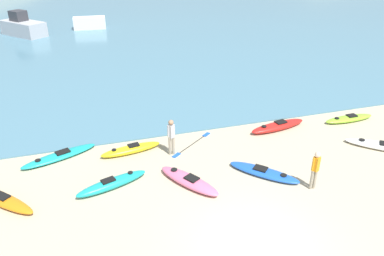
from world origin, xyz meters
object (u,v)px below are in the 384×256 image
(person_near_foreground, at_px, (315,168))
(moored_boat_0, at_px, (23,27))
(kayak_on_sand_3, at_px, (382,146))
(kayak_on_sand_7, at_px, (349,119))
(kayak_on_sand_0, at_px, (112,183))
(person_near_waterline, at_px, (171,135))
(kayak_on_sand_4, at_px, (278,126))
(loose_paddle, at_px, (192,144))
(kayak_on_sand_2, at_px, (264,172))
(kayak_on_sand_5, at_px, (131,149))
(moored_boat_1, at_px, (90,23))
(kayak_on_sand_8, at_px, (60,156))
(kayak_on_sand_6, at_px, (189,181))

(person_near_foreground, height_order, moored_boat_0, moored_boat_0)
(kayak_on_sand_3, relative_size, kayak_on_sand_7, 1.04)
(kayak_on_sand_0, relative_size, kayak_on_sand_7, 1.03)
(person_near_waterline, bearing_deg, kayak_on_sand_3, -14.08)
(kayak_on_sand_4, height_order, loose_paddle, kayak_on_sand_4)
(kayak_on_sand_2, height_order, loose_paddle, kayak_on_sand_2)
(kayak_on_sand_2, height_order, kayak_on_sand_7, kayak_on_sand_7)
(kayak_on_sand_5, distance_m, moored_boat_1, 25.76)
(kayak_on_sand_7, xyz_separation_m, loose_paddle, (-8.42, 0.00, -0.12))
(kayak_on_sand_0, relative_size, person_near_foreground, 1.80)
(kayak_on_sand_3, bearing_deg, kayak_on_sand_5, 164.80)
(moored_boat_1, height_order, loose_paddle, moored_boat_1)
(kayak_on_sand_4, relative_size, kayak_on_sand_7, 1.14)
(person_near_waterline, relative_size, moored_boat_0, 0.35)
(moored_boat_1, bearing_deg, moored_boat_0, -170.34)
(moored_boat_1, bearing_deg, kayak_on_sand_7, -66.27)
(kayak_on_sand_4, distance_m, moored_boat_1, 26.68)
(kayak_on_sand_4, xyz_separation_m, kayak_on_sand_8, (-10.22, 0.28, -0.05))
(kayak_on_sand_0, relative_size, kayak_on_sand_3, 0.99)
(kayak_on_sand_2, bearing_deg, kayak_on_sand_3, 3.30)
(kayak_on_sand_3, height_order, person_near_waterline, person_near_waterline)
(person_near_foreground, bearing_deg, kayak_on_sand_0, 162.46)
(kayak_on_sand_4, bearing_deg, kayak_on_sand_0, -163.42)
(moored_boat_1, bearing_deg, kayak_on_sand_5, -89.58)
(moored_boat_1, bearing_deg, kayak_on_sand_4, -73.83)
(kayak_on_sand_3, relative_size, kayak_on_sand_5, 1.05)
(kayak_on_sand_8, bearing_deg, kayak_on_sand_6, -35.74)
(kayak_on_sand_3, distance_m, loose_paddle, 8.49)
(kayak_on_sand_5, bearing_deg, kayak_on_sand_0, -114.51)
(moored_boat_0, relative_size, loose_paddle, 2.03)
(kayak_on_sand_4, xyz_separation_m, kayak_on_sand_5, (-7.24, -0.13, -0.01))
(kayak_on_sand_4, relative_size, kayak_on_sand_8, 0.97)
(kayak_on_sand_8, bearing_deg, person_near_waterline, -12.75)
(kayak_on_sand_4, xyz_separation_m, moored_boat_1, (-7.43, 25.62, 0.48))
(kayak_on_sand_0, xyz_separation_m, kayak_on_sand_6, (2.82, -0.65, -0.02))
(kayak_on_sand_2, distance_m, kayak_on_sand_7, 7.15)
(person_near_foreground, bearing_deg, kayak_on_sand_6, 159.67)
(kayak_on_sand_2, height_order, moored_boat_0, moored_boat_0)
(kayak_on_sand_3, height_order, kayak_on_sand_5, kayak_on_sand_5)
(kayak_on_sand_2, height_order, kayak_on_sand_4, kayak_on_sand_4)
(kayak_on_sand_4, bearing_deg, kayak_on_sand_6, -150.32)
(kayak_on_sand_7, xyz_separation_m, kayak_on_sand_8, (-14.17, 0.53, -0.01))
(kayak_on_sand_6, bearing_deg, kayak_on_sand_4, 29.68)
(kayak_on_sand_2, xyz_separation_m, person_near_waterline, (-3.08, 2.63, 0.82))
(kayak_on_sand_3, bearing_deg, loose_paddle, 160.70)
(kayak_on_sand_6, xyz_separation_m, person_near_foreground, (4.34, -1.61, 0.74))
(moored_boat_0, bearing_deg, kayak_on_sand_5, -75.57)
(person_near_foreground, distance_m, moored_boat_1, 31.01)
(kayak_on_sand_5, bearing_deg, person_near_foreground, -37.10)
(kayak_on_sand_5, distance_m, loose_paddle, 2.77)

